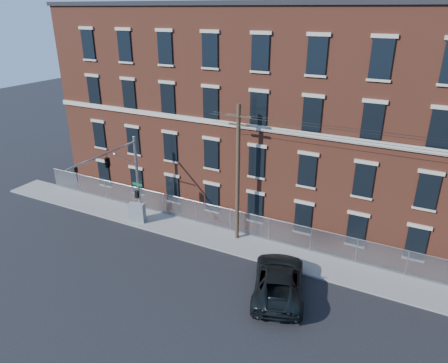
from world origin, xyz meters
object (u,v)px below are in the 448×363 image
utility_pole_near (238,172)px  utility_cabinet (137,213)px  pickup_truck (279,280)px  traffic_signal_mast (115,168)px

utility_pole_near → utility_cabinet: size_ratio=6.42×
utility_cabinet → utility_pole_near: bearing=-6.2°
pickup_truck → utility_cabinet: pickup_truck is taller
traffic_signal_mast → utility_cabinet: traffic_signal_mast is taller
utility_pole_near → utility_cabinet: 9.36m
utility_pole_near → utility_cabinet: bearing=-170.3°
utility_pole_near → traffic_signal_mast: bearing=-156.9°
traffic_signal_mast → utility_cabinet: 4.93m
traffic_signal_mast → utility_cabinet: bearing=93.6°
traffic_signal_mast → pickup_truck: 13.68m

